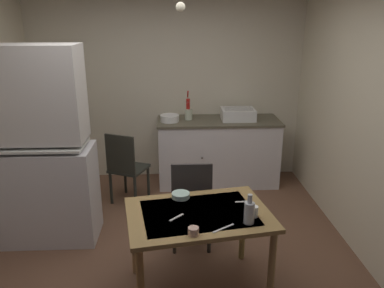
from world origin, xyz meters
name	(u,v)px	position (x,y,z in m)	size (l,w,h in m)	color
ground_plane	(167,263)	(0.00, 0.00, 0.00)	(5.32, 5.32, 0.00)	brown
wall_back	(168,83)	(0.00, 2.21, 1.34)	(3.79, 0.10, 2.69)	beige
hutch_cabinet	(36,154)	(-1.28, 0.52, 0.93)	(1.09, 0.51, 1.98)	silver
counter_cabinet	(218,152)	(0.68, 1.84, 0.45)	(1.64, 0.64, 0.90)	silver
sink_basin	(238,114)	(0.94, 1.84, 0.98)	(0.44, 0.34, 0.15)	white
hand_pump	(188,107)	(0.27, 1.89, 1.07)	(0.05, 0.27, 0.39)	#B21E19
mixing_bowl_counter	(170,118)	(0.03, 1.79, 0.95)	(0.25, 0.25, 0.09)	white
stoneware_crock	(189,114)	(0.28, 1.88, 0.98)	(0.10, 0.10, 0.14)	beige
dining_table	(199,223)	(0.27, -0.36, 0.63)	(1.25, 0.96, 0.73)	olive
chair_far_side	(191,202)	(0.24, 0.26, 0.50)	(0.40, 0.40, 0.94)	#292721
chair_by_counter	(126,167)	(-0.51, 1.27, 0.48)	(0.53, 0.53, 0.91)	#262923
serving_bowl_wide	(181,195)	(0.13, -0.09, 0.75)	(0.16, 0.16, 0.04)	#ADD1C1
teacup_mint	(193,231)	(0.21, -0.69, 0.76)	(0.08, 0.08, 0.06)	tan
mug_dark	(254,211)	(0.70, -0.45, 0.77)	(0.07, 0.07, 0.09)	white
glass_bottle	(249,212)	(0.64, -0.54, 0.82)	(0.08, 0.08, 0.24)	#B7BCC1
table_knife	(223,228)	(0.44, -0.62, 0.73)	(0.20, 0.02, 0.01)	silver
teaspoon_near_bowl	(243,202)	(0.66, -0.20, 0.73)	(0.13, 0.02, 0.01)	beige
teaspoon_by_cup	(177,217)	(0.09, -0.44, 0.73)	(0.15, 0.02, 0.01)	beige
pendant_bulb	(180,7)	(0.15, 0.25, 2.29)	(0.08, 0.08, 0.08)	#F9EFCC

